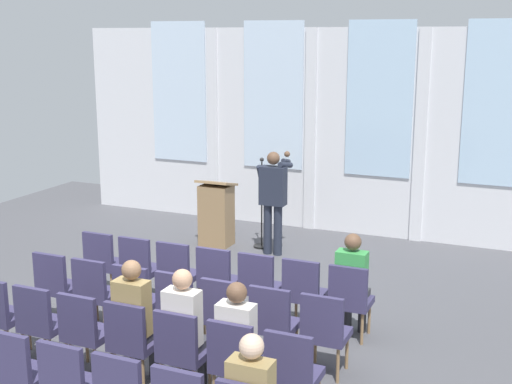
{
  "coord_description": "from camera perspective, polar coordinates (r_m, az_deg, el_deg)",
  "views": [
    {
      "loc": [
        3.72,
        -6.44,
        3.55
      ],
      "look_at": [
        -0.09,
        2.44,
        1.33
      ],
      "focal_mm": 48.11,
      "sensor_mm": 36.0,
      "label": 1
    }
  ],
  "objects": [
    {
      "name": "chair_r1_c2",
      "position": [
        8.3,
        -9.93,
        -8.55
      ],
      "size": [
        0.46,
        0.44,
        0.94
      ],
      "color": "olive",
      "rests_on": "ground"
    },
    {
      "name": "chair_r0_c1",
      "position": [
        9.37,
        -9.65,
        -6.0
      ],
      "size": [
        0.46,
        0.44,
        0.94
      ],
      "color": "olive",
      "rests_on": "ground"
    },
    {
      "name": "chair_r2_c1",
      "position": [
        7.91,
        -17.47,
        -10.08
      ],
      "size": [
        0.46,
        0.44,
        0.94
      ],
      "color": "olive",
      "rests_on": "ground"
    },
    {
      "name": "chair_r0_c2",
      "position": [
        9.08,
        -6.54,
        -6.52
      ],
      "size": [
        0.46,
        0.44,
        0.94
      ],
      "color": "olive",
      "rests_on": "ground"
    },
    {
      "name": "audience_r2_c4",
      "position": [
        6.95,
        -5.92,
        -10.97
      ],
      "size": [
        0.36,
        0.39,
        1.34
      ],
      "color": "#2D2D33",
      "rests_on": "ground"
    },
    {
      "name": "chair_r1_c3",
      "position": [
        8.02,
        -6.4,
        -9.23
      ],
      "size": [
        0.46,
        0.44,
        0.94
      ],
      "color": "olive",
      "rests_on": "ground"
    },
    {
      "name": "chair_r2_c3",
      "position": [
        7.25,
        -10.3,
        -11.84
      ],
      "size": [
        0.46,
        0.44,
        0.94
      ],
      "color": "olive",
      "rests_on": "ground"
    },
    {
      "name": "chair_r1_c0",
      "position": [
        8.96,
        -16.24,
        -7.25
      ],
      "size": [
        0.46,
        0.44,
        0.94
      ],
      "color": "olive",
      "rests_on": "ground"
    },
    {
      "name": "chair_r2_c4",
      "position": [
        6.97,
        -6.2,
        -12.76
      ],
      "size": [
        0.46,
        0.44,
        0.94
      ],
      "color": "olive",
      "rests_on": "ground"
    },
    {
      "name": "chair_r0_c3",
      "position": [
        8.82,
        -3.23,
        -7.05
      ],
      "size": [
        0.46,
        0.44,
        0.94
      ],
      "color": "olive",
      "rests_on": "ground"
    },
    {
      "name": "chair_r0_c6",
      "position": [
        8.24,
        7.83,
        -8.63
      ],
      "size": [
        0.46,
        0.44,
        0.94
      ],
      "color": "olive",
      "rests_on": "ground"
    },
    {
      "name": "chair_r0_c5",
      "position": [
        8.4,
        3.97,
        -8.11
      ],
      "size": [
        0.46,
        0.44,
        0.94
      ],
      "color": "olive",
      "rests_on": "ground"
    },
    {
      "name": "chair_r1_c1",
      "position": [
        8.62,
        -13.21,
        -7.89
      ],
      "size": [
        0.46,
        0.44,
        0.94
      ],
      "color": "olive",
      "rests_on": "ground"
    },
    {
      "name": "lectern",
      "position": [
        11.76,
        -3.32,
        -1.82
      ],
      "size": [
        0.6,
        0.48,
        1.16
      ],
      "color": "#93724C",
      "rests_on": "ground"
    },
    {
      "name": "chair_r0_c0",
      "position": [
        9.69,
        -12.56,
        -5.49
      ],
      "size": [
        0.46,
        0.44,
        0.94
      ],
      "color": "olive",
      "rests_on": "ground"
    },
    {
      "name": "chair_r2_c2",
      "position": [
        7.57,
        -14.05,
        -10.95
      ],
      "size": [
        0.46,
        0.44,
        0.94
      ],
      "color": "olive",
      "rests_on": "ground"
    },
    {
      "name": "chair_r1_c6",
      "position": [
        7.37,
        5.73,
        -11.27
      ],
      "size": [
        0.46,
        0.44,
        0.94
      ],
      "color": "olive",
      "rests_on": "ground"
    },
    {
      "name": "chair_r3_c3",
      "position": [
        6.54,
        -15.19,
        -14.97
      ],
      "size": [
        0.46,
        0.44,
        0.94
      ],
      "color": "olive",
      "rests_on": "ground"
    },
    {
      "name": "audience_r2_c3",
      "position": [
        7.23,
        -10.02,
        -10.07
      ],
      "size": [
        0.36,
        0.39,
        1.35
      ],
      "color": "#2D2D33",
      "rests_on": "ground"
    },
    {
      "name": "chair_r1_c5",
      "position": [
        7.55,
        1.45,
        -10.6
      ],
      "size": [
        0.46,
        0.44,
        0.94
      ],
      "color": "olive",
      "rests_on": "ground"
    },
    {
      "name": "audience_r0_c6",
      "position": [
        8.25,
        8.02,
        -7.22
      ],
      "size": [
        0.36,
        0.39,
        1.3
      ],
      "color": "#2D2D33",
      "rests_on": "ground"
    },
    {
      "name": "speaker",
      "position": [
        11.15,
        1.44,
        -0.26
      ],
      "size": [
        0.52,
        0.69,
        1.72
      ],
      "color": "#232838",
      "rests_on": "ground"
    },
    {
      "name": "rear_partition",
      "position": [
        12.49,
        5.92,
        5.35
      ],
      "size": [
        9.89,
        0.14,
        3.8
      ],
      "color": "silver",
      "rests_on": "ground"
    },
    {
      "name": "mic_stand",
      "position": [
        11.67,
        0.48,
        -3.02
      ],
      "size": [
        0.28,
        0.28,
        1.55
      ],
      "color": "black",
      "rests_on": "ground"
    },
    {
      "name": "chair_r0_c4",
      "position": [
        8.59,
        0.28,
        -7.58
      ],
      "size": [
        0.46,
        0.44,
        0.94
      ],
      "color": "olive",
      "rests_on": "ground"
    },
    {
      "name": "chair_r1_c4",
      "position": [
        7.76,
        -2.6,
        -9.92
      ],
      "size": [
        0.46,
        0.44,
        0.94
      ],
      "color": "olive",
      "rests_on": "ground"
    },
    {
      "name": "audience_r2_c5",
      "position": [
        6.72,
        -1.46,
        -12.0
      ],
      "size": [
        0.36,
        0.39,
        1.29
      ],
      "color": "#2D2D33",
      "rests_on": "ground"
    },
    {
      "name": "chair_r2_c5",
      "position": [
        6.73,
        -1.75,
        -13.68
      ],
      "size": [
        0.46,
        0.44,
        0.94
      ],
      "color": "olive",
      "rests_on": "ground"
    },
    {
      "name": "chair_r3_c2",
      "position": [
        6.89,
        -19.11,
        -13.76
      ],
      "size": [
        0.46,
        0.44,
        0.94
      ],
      "color": "olive",
      "rests_on": "ground"
    },
    {
      "name": "ground_plane",
      "position": [
        8.24,
        -6.27,
        -12.65
      ],
      "size": [
        14.04,
        14.04,
        0.0
      ],
      "primitive_type": "plane",
      "color": "#4C4C51"
    },
    {
      "name": "chair_r2_c6",
      "position": [
        6.53,
        3.03,
        -14.57
      ],
      "size": [
        0.46,
        0.44,
        0.94
      ],
      "color": "olive",
      "rests_on": "ground"
    }
  ]
}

